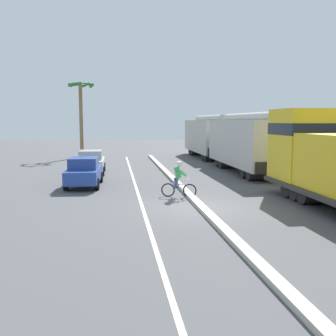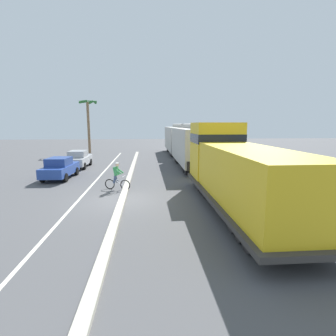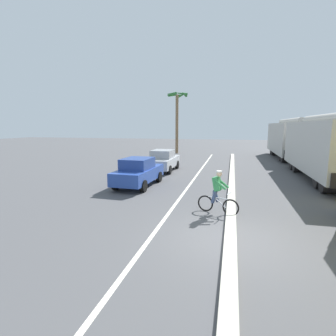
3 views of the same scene
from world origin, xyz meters
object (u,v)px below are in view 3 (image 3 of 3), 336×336
Objects in this scene: hopper_car_lead at (326,147)px; parked_car_silver at (163,160)px; palm_tree_near at (177,108)px; parked_car_blue at (138,172)px; hopper_car_middle at (289,139)px; cyclist at (218,193)px.

parked_car_silver is at bearing 175.88° from hopper_car_lead.
palm_tree_near is (-1.66, 12.97, 4.75)m from parked_car_silver.
hopper_car_lead is 1.40× the size of palm_tree_near.
parked_car_blue is (-10.92, -4.46, -1.26)m from hopper_car_lead.
hopper_car_lead reaches higher than parked_car_blue.
hopper_car_middle is at bearing 44.93° from parked_car_silver.
cyclist is 23.40m from palm_tree_near.
hopper_car_middle is 13.16m from palm_tree_near.
hopper_car_lead and hopper_car_middle have the same top height.
hopper_car_middle reaches higher than parked_car_silver.
parked_car_blue is at bearing -124.23° from hopper_car_middle.
hopper_car_middle is 19.46m from parked_car_blue.
parked_car_silver is (-10.85, 0.78, -1.26)m from hopper_car_lead.
parked_car_silver is 2.45× the size of cyclist.
hopper_car_middle is 20.88m from cyclist.
palm_tree_near is at bearing 105.91° from cyclist.
hopper_car_middle is (0.00, 11.60, 0.00)m from hopper_car_lead.
parked_car_blue is 1.01× the size of parked_car_silver.
hopper_car_middle is 15.37m from parked_car_silver.
parked_car_silver is (-10.85, -10.82, -1.26)m from hopper_car_middle.
parked_car_blue is at bearing 140.80° from cyclist.
cyclist reaches higher than parked_car_silver.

